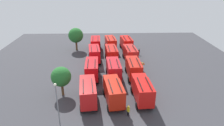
% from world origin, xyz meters
% --- Properties ---
extents(ground_plane, '(62.67, 62.67, 0.00)m').
position_xyz_m(ground_plane, '(0.00, 0.00, 0.00)').
color(ground_plane, '#38383D').
extents(fire_truck_0, '(7.31, 3.03, 3.88)m').
position_xyz_m(fire_truck_0, '(-12.85, -4.53, 2.15)').
color(fire_truck_0, red).
rests_on(fire_truck_0, ground).
extents(fire_truck_1, '(7.26, 2.91, 3.88)m').
position_xyz_m(fire_truck_1, '(-4.24, -4.25, 2.15)').
color(fire_truck_1, red).
rests_on(fire_truck_1, ground).
extents(fire_truck_2, '(7.38, 3.24, 3.88)m').
position_xyz_m(fire_truck_2, '(4.08, -4.52, 2.15)').
color(fire_truck_2, red).
rests_on(fire_truck_2, ground).
extents(fire_truck_3, '(7.41, 3.34, 3.88)m').
position_xyz_m(fire_truck_3, '(12.40, -4.39, 2.15)').
color(fire_truck_3, red).
rests_on(fire_truck_3, ground).
extents(fire_truck_4, '(7.47, 3.55, 3.88)m').
position_xyz_m(fire_truck_4, '(-13.21, 0.17, 2.15)').
color(fire_truck_4, red).
rests_on(fire_truck_4, ground).
extents(fire_truck_5, '(7.34, 3.13, 3.88)m').
position_xyz_m(fire_truck_5, '(-4.69, -0.16, 2.15)').
color(fire_truck_5, red).
rests_on(fire_truck_5, ground).
extents(fire_truck_6, '(7.38, 3.25, 3.88)m').
position_xyz_m(fire_truck_6, '(4.29, 0.02, 2.15)').
color(fire_truck_6, red).
rests_on(fire_truck_6, ground).
extents(fire_truck_7, '(7.43, 3.42, 3.88)m').
position_xyz_m(fire_truck_7, '(12.77, 0.02, 2.15)').
color(fire_truck_7, red).
rests_on(fire_truck_7, ground).
extents(fire_truck_8, '(7.42, 3.39, 3.88)m').
position_xyz_m(fire_truck_8, '(-13.16, 4.29, 2.15)').
color(fire_truck_8, red).
rests_on(fire_truck_8, ground).
extents(fire_truck_9, '(7.28, 2.95, 3.88)m').
position_xyz_m(fire_truck_9, '(-4.50, 4.18, 2.15)').
color(fire_truck_9, red).
rests_on(fire_truck_9, ground).
extents(fire_truck_10, '(7.40, 3.33, 3.88)m').
position_xyz_m(fire_truck_10, '(4.40, 4.15, 2.15)').
color(fire_truck_10, red).
rests_on(fire_truck_10, ground).
extents(fire_truck_11, '(7.28, 2.96, 3.88)m').
position_xyz_m(fire_truck_11, '(12.41, 4.17, 2.15)').
color(fire_truck_11, red).
rests_on(fire_truck_11, ground).
extents(firefighter_0, '(0.48, 0.45, 1.78)m').
position_xyz_m(firefighter_0, '(18.99, -1.51, 1.01)').
color(firefighter_0, black).
rests_on(firefighter_0, ground).
extents(firefighter_1, '(0.48, 0.43, 1.69)m').
position_xyz_m(firefighter_1, '(-16.77, -1.87, 0.94)').
color(firefighter_1, black).
rests_on(firefighter_1, ground).
extents(firefighter_2, '(0.45, 0.31, 1.81)m').
position_xyz_m(firefighter_2, '(-0.90, -6.59, 1.02)').
color(firefighter_2, black).
rests_on(firefighter_2, ground).
extents(firefighter_3, '(0.46, 0.32, 1.69)m').
position_xyz_m(firefighter_3, '(8.51, -7.44, 0.94)').
color(firefighter_3, black).
rests_on(firefighter_3, ground).
extents(tree_0, '(3.40, 3.40, 5.27)m').
position_xyz_m(tree_0, '(-10.64, 8.95, 3.54)').
color(tree_0, brown).
rests_on(tree_0, ground).
extents(tree_1, '(4.09, 4.09, 6.34)m').
position_xyz_m(tree_1, '(12.96, 9.61, 4.27)').
color(tree_1, brown).
rests_on(tree_1, ground).
extents(traffic_cone_0, '(0.47, 0.47, 0.68)m').
position_xyz_m(traffic_cone_0, '(14.96, -6.57, 0.34)').
color(traffic_cone_0, '#F2600C').
rests_on(traffic_cone_0, ground).
extents(traffic_cone_1, '(0.42, 0.42, 0.60)m').
position_xyz_m(traffic_cone_1, '(2.17, -7.62, 0.30)').
color(traffic_cone_1, '#F2600C').
rests_on(traffic_cone_1, ground).
extents(lamppost, '(0.36, 0.36, 7.18)m').
position_xyz_m(lamppost, '(-19.51, 7.56, 4.16)').
color(lamppost, slate).
rests_on(lamppost, ground).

